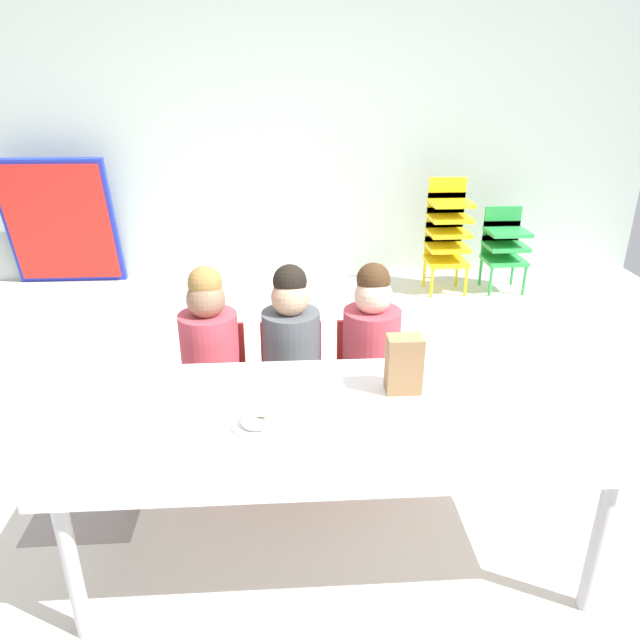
% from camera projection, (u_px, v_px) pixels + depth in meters
% --- Properties ---
extents(ground_plane, '(6.23, 5.25, 0.02)m').
position_uv_depth(ground_plane, '(300.00, 440.00, 2.91)').
color(ground_plane, silver).
extents(back_wall, '(6.23, 0.10, 2.62)m').
position_uv_depth(back_wall, '(288.00, 122.00, 4.81)').
color(back_wall, '#B2C1B7').
rests_on(back_wall, ground_plane).
extents(craft_table, '(1.82, 0.82, 0.58)m').
position_uv_depth(craft_table, '(333.00, 424.00, 2.05)').
color(craft_table, white).
rests_on(craft_table, ground_plane).
extents(seated_child_near_camera, '(0.32, 0.31, 0.92)m').
position_uv_depth(seated_child_near_camera, '(210.00, 345.00, 2.61)').
color(seated_child_near_camera, red).
rests_on(seated_child_near_camera, ground_plane).
extents(seated_child_middle_seat, '(0.32, 0.32, 0.92)m').
position_uv_depth(seated_child_middle_seat, '(291.00, 343.00, 2.63)').
color(seated_child_middle_seat, red).
rests_on(seated_child_middle_seat, ground_plane).
extents(seated_child_far_right, '(0.32, 0.31, 0.92)m').
position_uv_depth(seated_child_far_right, '(371.00, 341.00, 2.65)').
color(seated_child_far_right, red).
rests_on(seated_child_far_right, ground_plane).
extents(kid_chair_yellow_stack, '(0.32, 0.30, 0.92)m').
position_uv_depth(kid_chair_yellow_stack, '(447.00, 230.00, 4.71)').
color(kid_chair_yellow_stack, yellow).
rests_on(kid_chair_yellow_stack, ground_plane).
extents(kid_chair_green_stack, '(0.32, 0.30, 0.68)m').
position_uv_depth(kid_chair_green_stack, '(504.00, 243.00, 4.79)').
color(kid_chair_green_stack, green).
rests_on(kid_chair_green_stack, ground_plane).
extents(folded_activity_table, '(0.90, 0.29, 1.09)m').
position_uv_depth(folded_activity_table, '(60.00, 223.00, 4.82)').
color(folded_activity_table, '#1E33BF').
rests_on(folded_activity_table, ground_plane).
extents(paper_bag_brown, '(0.13, 0.09, 0.22)m').
position_uv_depth(paper_bag_brown, '(404.00, 364.00, 2.14)').
color(paper_bag_brown, '#9E754C').
rests_on(paper_bag_brown, craft_table).
extents(paper_plate_near_edge, '(0.18, 0.18, 0.01)m').
position_uv_depth(paper_plate_near_edge, '(258.00, 424.00, 1.96)').
color(paper_plate_near_edge, white).
rests_on(paper_plate_near_edge, craft_table).
extents(donut_powdered_on_plate, '(0.12, 0.12, 0.03)m').
position_uv_depth(donut_powdered_on_plate, '(258.00, 419.00, 1.96)').
color(donut_powdered_on_plate, white).
rests_on(donut_powdered_on_plate, craft_table).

